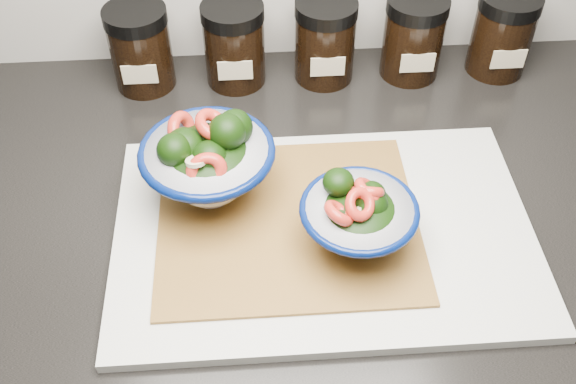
{
  "coord_description": "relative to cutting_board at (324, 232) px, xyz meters",
  "views": [
    {
      "loc": [
        -0.07,
        0.94,
        1.47
      ],
      "look_at": [
        -0.04,
        1.41,
        0.96
      ],
      "focal_mm": 42.0,
      "sensor_mm": 36.0,
      "label": 1
    }
  ],
  "objects": [
    {
      "name": "countertop",
      "position": [
        0.0,
        0.05,
        -0.03
      ],
      "size": [
        3.5,
        0.6,
        0.04
      ],
      "primitive_type": "cube",
      "color": "black",
      "rests_on": "cabinet"
    },
    {
      "name": "cutting_board",
      "position": [
        0.0,
        0.0,
        0.0
      ],
      "size": [
        0.45,
        0.3,
        0.01
      ],
      "primitive_type": "cube",
      "color": "beige",
      "rests_on": "countertop"
    },
    {
      "name": "bamboo_mat",
      "position": [
        -0.04,
        0.01,
        0.01
      ],
      "size": [
        0.28,
        0.24,
        0.0
      ],
      "primitive_type": "cube",
      "color": "#A87832",
      "rests_on": "cutting_board"
    },
    {
      "name": "bowl_left",
      "position": [
        -0.12,
        0.06,
        0.06
      ],
      "size": [
        0.15,
        0.15,
        0.1
      ],
      "rotation": [
        0.0,
        0.0,
        0.01
      ],
      "color": "white",
      "rests_on": "bamboo_mat"
    },
    {
      "name": "bowl_right",
      "position": [
        0.03,
        -0.02,
        0.05
      ],
      "size": [
        0.12,
        0.12,
        0.09
      ],
      "rotation": [
        0.0,
        0.0,
        -0.16
      ],
      "color": "white",
      "rests_on": "bamboo_mat"
    },
    {
      "name": "spice_jar_a",
      "position": [
        -0.21,
        0.29,
        0.05
      ],
      "size": [
        0.08,
        0.08,
        0.11
      ],
      "color": "black",
      "rests_on": "countertop"
    },
    {
      "name": "spice_jar_b",
      "position": [
        -0.09,
        0.29,
        0.05
      ],
      "size": [
        0.08,
        0.08,
        0.11
      ],
      "color": "black",
      "rests_on": "countertop"
    },
    {
      "name": "spice_jar_c",
      "position": [
        0.03,
        0.29,
        0.05
      ],
      "size": [
        0.08,
        0.08,
        0.11
      ],
      "color": "black",
      "rests_on": "countertop"
    },
    {
      "name": "spice_jar_d",
      "position": [
        0.15,
        0.29,
        0.05
      ],
      "size": [
        0.08,
        0.08,
        0.11
      ],
      "color": "black",
      "rests_on": "countertop"
    },
    {
      "name": "spice_jar_e",
      "position": [
        0.27,
        0.29,
        0.05
      ],
      "size": [
        0.08,
        0.08,
        0.11
      ],
      "color": "black",
      "rests_on": "countertop"
    }
  ]
}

